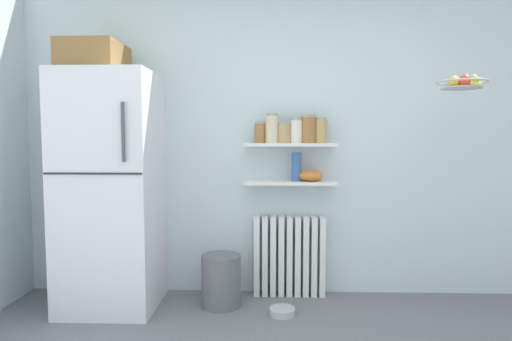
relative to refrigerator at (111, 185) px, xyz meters
name	(u,v)px	position (x,y,z in m)	size (l,w,h in m)	color
back_wall	(292,136)	(1.39, 0.39, 0.36)	(7.04, 0.10, 2.60)	silver
refrigerator	(111,185)	(0.00, 0.00, 0.00)	(0.69, 0.71, 1.99)	silver
radiator	(289,256)	(1.37, 0.26, -0.61)	(0.58, 0.12, 0.65)	white
wall_shelf_lower	(290,183)	(1.37, 0.23, 0.00)	(0.72, 0.22, 0.03)	white
wall_shelf_upper	(290,145)	(1.37, 0.23, 0.30)	(0.72, 0.22, 0.03)	white
storage_jar_0	(260,132)	(1.12, 0.23, 0.40)	(0.09, 0.09, 0.17)	olive
storage_jar_1	(272,128)	(1.22, 0.23, 0.43)	(0.11, 0.11, 0.24)	beige
storage_jar_2	(284,133)	(1.32, 0.23, 0.39)	(0.11, 0.11, 0.16)	tan
storage_jar_3	(296,131)	(1.41, 0.23, 0.41)	(0.10, 0.10, 0.20)	silver
storage_jar_4	(309,129)	(1.51, 0.23, 0.42)	(0.12, 0.12, 0.22)	olive
storage_jar_5	(321,131)	(1.61, 0.23, 0.41)	(0.10, 0.10, 0.20)	tan
vase	(296,167)	(1.42, 0.23, 0.12)	(0.08, 0.08, 0.23)	#38609E
shelf_bowl	(310,175)	(1.53, 0.23, 0.05)	(0.20, 0.20, 0.09)	orange
trash_bin	(221,281)	(0.83, 0.01, -0.74)	(0.30, 0.30, 0.40)	slate
pet_food_bowl	(282,311)	(1.30, -0.15, -0.91)	(0.19, 0.19, 0.05)	#B7B7BC
hanging_fruit_basket	(463,83)	(2.50, -0.23, 0.73)	(0.33, 0.33, 0.09)	#B2B2B7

